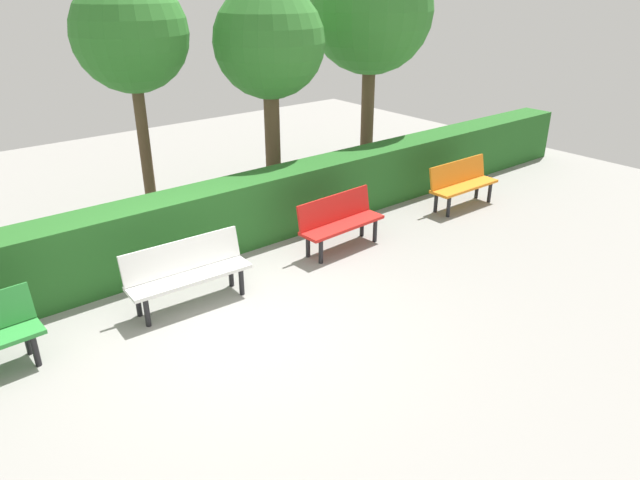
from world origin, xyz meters
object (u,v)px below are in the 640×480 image
bench_red (339,220)px  tree_mid (269,44)px  tree_far (130,36)px  bench_orange (462,182)px  bench_white (187,270)px  tree_near (371,11)px

bench_red → tree_mid: bearing=-103.4°
bench_red → tree_far: tree_far is taller
bench_orange → bench_white: size_ratio=0.91×
bench_orange → bench_white: bearing=0.6°
tree_mid → tree_far: size_ratio=0.96×
bench_red → tree_near: 5.12m
bench_orange → bench_white: same height
bench_orange → tree_near: 4.03m
tree_mid → bench_red: bearing=79.3°
bench_orange → bench_red: same height
tree_near → tree_mid: size_ratio=1.18×
tree_near → tree_far: tree_near is taller
bench_red → tree_near: size_ratio=0.33×
bench_orange → tree_far: tree_far is taller
bench_red → bench_white: bench_red is taller
bench_orange → tree_near: bearing=-93.3°
bench_red → tree_near: tree_near is taller
bench_white → tree_far: tree_far is taller
tree_mid → bench_orange: bearing=135.0°
bench_white → tree_mid: tree_mid is taller
bench_white → tree_mid: 4.73m
bench_orange → bench_red: 3.01m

